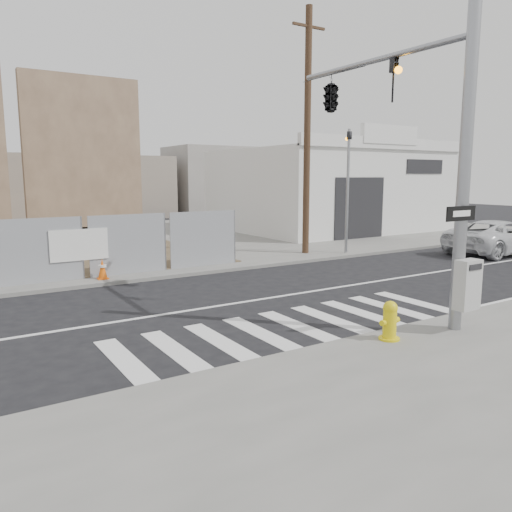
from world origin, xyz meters
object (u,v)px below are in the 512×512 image
traffic_cone_d (102,269)px  suv (499,237)px  signal_pole (369,118)px  auto_shop (327,190)px  fire_hydrant (390,321)px

traffic_cone_d → suv: bearing=-11.1°
signal_pole → traffic_cone_d: size_ratio=10.70×
auto_shop → fire_hydrant: (-13.23, -17.52, -2.02)m
traffic_cone_d → auto_shop: bearing=27.1°
signal_pole → auto_shop: size_ratio=0.58×
auto_shop → traffic_cone_d: 18.54m
fire_hydrant → suv: 14.51m
fire_hydrant → suv: (13.25, 5.91, 0.23)m
auto_shop → traffic_cone_d: auto_shop is taller
auto_shop → suv: 11.74m
signal_pole → auto_shop: 19.04m
signal_pole → suv: (11.52, 3.41, -4.04)m
suv → signal_pole: bearing=107.3°
fire_hydrant → traffic_cone_d: (-3.18, 9.13, -0.07)m
traffic_cone_d → signal_pole: bearing=-53.5°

